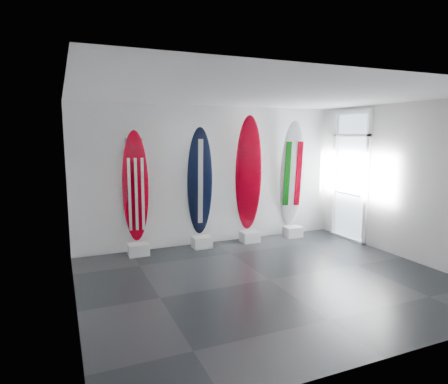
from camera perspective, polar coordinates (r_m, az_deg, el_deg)
name	(u,v)px	position (r m, az deg, el deg)	size (l,w,h in m)	color
floor	(269,280)	(6.64, 6.67, -12.71)	(6.00, 6.00, 0.00)	black
ceiling	(272,95)	(6.23, 7.15, 13.99)	(6.00, 6.00, 0.00)	white
wall_back	(213,176)	(8.50, -1.56, 2.43)	(6.00, 6.00, 0.00)	silver
wall_front	(394,223)	(4.32, 23.76, -4.20)	(6.00, 6.00, 0.00)	silver
wall_left	(71,204)	(5.44, -21.66, -1.60)	(5.00, 5.00, 0.00)	silver
wall_right	(408,182)	(8.18, 25.43, 1.37)	(5.00, 5.00, 0.00)	silver
display_block_usa	(139,249)	(7.99, -12.48, -8.26)	(0.40, 0.30, 0.24)	silver
surfboard_usa	(135,187)	(7.83, -12.91, 0.67)	(0.51, 0.08, 2.26)	#960011
display_block_navy	(202,242)	(8.33, -3.27, -7.39)	(0.40, 0.30, 0.24)	silver
surfboard_navy	(200,182)	(8.17, -3.59, 1.42)	(0.53, 0.08, 2.34)	black
display_block_swiss	(250,237)	(8.77, 3.84, -6.57)	(0.40, 0.30, 0.24)	silver
surfboard_swiss	(249,174)	(8.61, 3.63, 2.64)	(0.58, 0.08, 2.58)	#960011
display_block_italy	(293,232)	(9.33, 10.09, -5.78)	(0.40, 0.30, 0.24)	silver
surfboard_italy	(292,174)	(9.17, 9.97, 2.60)	(0.56, 0.08, 2.50)	silver
wall_outlet	(100,238)	(8.13, -17.85, -6.51)	(0.09, 0.02, 0.13)	silver
glass_door	(350,178)	(9.26, 18.10, 2.04)	(0.12, 1.16, 2.85)	white
balcony	(391,213)	(10.31, 23.44, -2.82)	(2.80, 2.20, 1.20)	slate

